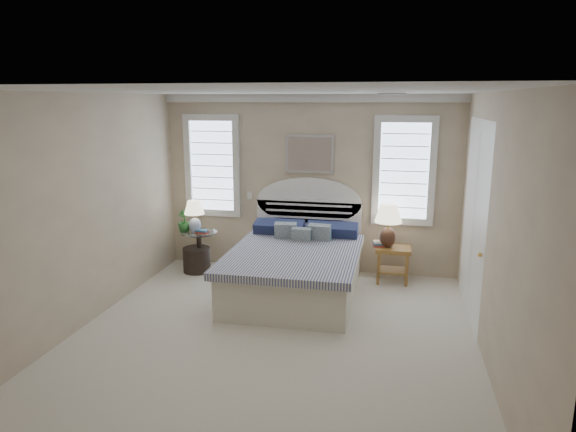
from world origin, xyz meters
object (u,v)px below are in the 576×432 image
(floor_pot, at_px, (197,260))
(lamp_left, at_px, (194,213))
(nightstand_right, at_px, (393,257))
(lamp_right, at_px, (388,221))
(bed, at_px, (296,266))
(side_table_left, at_px, (199,247))

(floor_pot, height_order, lamp_left, lamp_left)
(nightstand_right, height_order, lamp_left, lamp_left)
(floor_pot, distance_m, lamp_right, 2.98)
(nightstand_right, relative_size, floor_pot, 1.26)
(bed, bearing_deg, floor_pot, 161.97)
(bed, xyz_separation_m, lamp_right, (1.21, 0.70, 0.53))
(nightstand_right, bearing_deg, floor_pot, -177.22)
(side_table_left, distance_m, floor_pot, 0.20)
(nightstand_right, relative_size, lamp_left, 1.06)
(floor_pot, xyz_separation_m, lamp_right, (2.89, 0.15, 0.73))
(side_table_left, height_order, floor_pot, side_table_left)
(side_table_left, relative_size, lamp_left, 1.26)
(floor_pot, bearing_deg, side_table_left, 53.79)
(side_table_left, xyz_separation_m, nightstand_right, (2.95, 0.10, -0.00))
(side_table_left, height_order, nightstand_right, side_table_left)
(side_table_left, height_order, lamp_right, lamp_right)
(floor_pot, bearing_deg, lamp_left, 172.20)
(nightstand_right, height_order, floor_pot, nightstand_right)
(bed, relative_size, lamp_left, 4.54)
(nightstand_right, height_order, lamp_right, lamp_right)
(nightstand_right, distance_m, lamp_left, 3.04)
(lamp_right, bearing_deg, side_table_left, -177.88)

